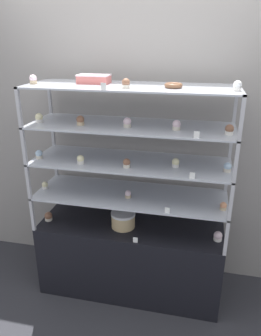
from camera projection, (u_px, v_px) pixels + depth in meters
The scene contains 33 objects.
ground_plane at pixel (130, 286), 2.95m from camera, with size 20.00×20.00×0.00m, color #2D2D33.
back_wall at pixel (141, 135), 2.82m from camera, with size 8.00×0.05×2.60m.
display_base at pixel (130, 257), 2.83m from camera, with size 1.51×0.51×0.64m.
display_riser_lower at pixel (130, 196), 2.61m from camera, with size 1.51×0.51×0.28m.
display_riser_middle at pixel (130, 163), 2.50m from camera, with size 1.51×0.51×0.28m.
display_riser_upper at pixel (130, 127), 2.40m from camera, with size 1.51×0.51×0.28m.
display_riser_top at pixel (130, 88), 2.29m from camera, with size 1.51×0.51×0.28m.
layer_cake_centerpiece at pixel (123, 219), 2.66m from camera, with size 0.20×0.20×0.13m.
sheet_cake_frosted at pixel (94, 79), 2.39m from camera, with size 0.23×0.14×0.06m.
cupcake_0 at pixel (48, 216), 2.77m from camera, with size 0.07×0.07×0.07m.
cupcake_1 at pixel (218, 236), 2.50m from camera, with size 0.07×0.07×0.07m.
price_tag_0 at pixel (135, 240), 2.47m from camera, with size 0.04×0.00×0.04m.
cupcake_2 at pixel (45, 185), 2.69m from camera, with size 0.05×0.05×0.06m.
cupcake_3 at pixel (128, 194), 2.54m from camera, with size 0.05×0.05×0.06m.
cupcake_4 at pixel (223, 206), 2.36m from camera, with size 0.05×0.05×0.06m.
price_tag_1 at pixel (167, 210), 2.32m from camera, with size 0.04×0.00×0.04m.
cupcake_5 at pixel (39, 154), 2.55m from camera, with size 0.05×0.05×0.07m.
cupcake_6 at pixel (81, 160), 2.44m from camera, with size 0.05×0.05×0.07m.
cupcake_7 at pixel (126, 163), 2.37m from camera, with size 0.05×0.05×0.07m.
cupcake_8 at pixel (176, 163), 2.38m from camera, with size 0.05×0.05×0.07m.
cupcake_9 at pixel (227, 167), 2.29m from camera, with size 0.05×0.05×0.07m.
price_tag_2 at pixel (192, 176), 2.18m from camera, with size 0.04×0.00×0.04m.
cupcake_10 at pixel (39, 118), 2.46m from camera, with size 0.06×0.06×0.07m.
cupcake_11 at pixel (80, 121), 2.38m from camera, with size 0.06×0.06×0.07m.
cupcake_12 at pixel (127, 123), 2.32m from camera, with size 0.06×0.06×0.07m.
cupcake_13 at pixel (176, 125), 2.26m from camera, with size 0.06×0.06×0.07m.
cupcake_14 at pixel (229, 130), 2.15m from camera, with size 0.06×0.06×0.07m.
price_tag_3 at pixel (197, 135), 2.08m from camera, with size 0.04×0.00×0.04m.
cupcake_15 at pixel (33, 79), 2.36m from camera, with size 0.05×0.05×0.07m.
cupcake_16 at pixel (125, 84), 2.15m from camera, with size 0.05×0.05×0.07m.
cupcake_17 at pixel (237, 86), 2.04m from camera, with size 0.05×0.05×0.07m.
price_tag_4 at pixel (103, 86), 2.09m from camera, with size 0.04×0.00×0.04m.
donut_glazed at pixel (173, 85), 2.18m from camera, with size 0.12×0.12×0.03m.
Camera 1 is at (0.51, -2.28, 2.08)m, focal length 35.00 mm.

